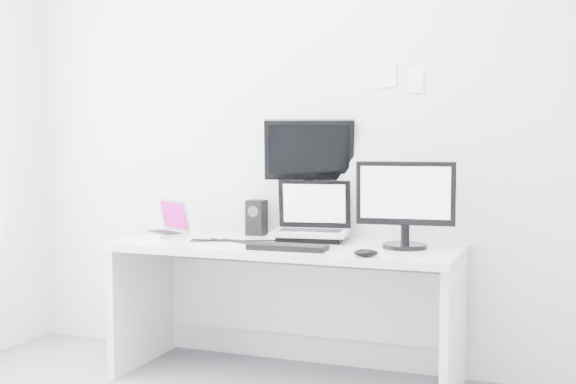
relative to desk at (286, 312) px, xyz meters
The scene contains 11 objects.
back_wall 1.05m from the desk, 90.00° to the left, with size 3.60×3.60×0.00m, color silver.
desk is the anchor object (origin of this frame).
macbook 0.90m from the desk, behind, with size 0.28×0.21×0.21m, color silver.
speaker 0.60m from the desk, 136.80° to the left, with size 0.10×0.10×0.20m, color black.
dell_laptop 0.55m from the desk, 52.58° to the left, with size 0.40×0.31×0.33m, color silver.
rear_monitor 0.76m from the desk, 85.26° to the left, with size 0.49×0.18×0.67m, color black.
samsung_monitor 0.85m from the desk, ahead, with size 0.49×0.22×0.45m, color black.
keyboard 0.44m from the desk, 66.78° to the right, with size 0.39×0.14×0.03m, color black.
mouse 0.70m from the desk, 30.04° to the right, with size 0.12×0.07×0.04m, color black.
wall_note_0 1.38m from the desk, 37.40° to the left, with size 0.10×0.00×0.14m, color white.
wall_note_1 1.40m from the desk, 29.83° to the left, with size 0.09×0.00×0.13m, color white.
Camera 1 is at (1.35, -2.31, 1.26)m, focal length 45.90 mm.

